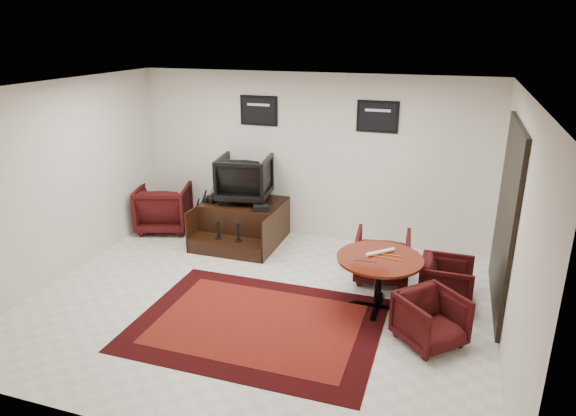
% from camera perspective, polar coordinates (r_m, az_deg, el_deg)
% --- Properties ---
extents(ground, '(6.00, 6.00, 0.00)m').
position_cam_1_polar(ground, '(6.98, -3.45, -10.40)').
color(ground, beige).
rests_on(ground, ground).
extents(room_shell, '(6.02, 5.02, 2.81)m').
position_cam_1_polar(room_shell, '(6.27, 0.11, 3.84)').
color(room_shell, silver).
rests_on(room_shell, ground).
extents(area_rug, '(2.98, 2.24, 0.01)m').
position_cam_1_polar(area_rug, '(6.52, -3.40, -12.70)').
color(area_rug, black).
rests_on(area_rug, ground).
extents(shine_podium, '(1.33, 1.37, 0.68)m').
position_cam_1_polar(shine_podium, '(8.79, -5.05, -1.69)').
color(shine_podium, black).
rests_on(shine_podium, ground).
extents(shine_chair, '(0.94, 0.90, 0.86)m').
position_cam_1_polar(shine_chair, '(8.66, -4.84, 3.57)').
color(shine_chair, black).
rests_on(shine_chair, shine_podium).
extents(shoes_pair, '(0.27, 0.30, 0.09)m').
position_cam_1_polar(shoes_pair, '(8.79, -8.40, 1.02)').
color(shoes_pair, black).
rests_on(shoes_pair, shine_podium).
extents(polish_kit, '(0.30, 0.25, 0.09)m').
position_cam_1_polar(polish_kit, '(8.26, -3.00, -0.01)').
color(polish_kit, black).
rests_on(polish_kit, shine_podium).
extents(umbrella_black, '(0.29, 0.11, 0.79)m').
position_cam_1_polar(umbrella_black, '(8.91, -10.42, -1.10)').
color(umbrella_black, black).
rests_on(umbrella_black, ground).
extents(umbrella_hooked, '(0.32, 0.12, 0.87)m').
position_cam_1_polar(umbrella_hooked, '(9.10, -9.70, -0.35)').
color(umbrella_hooked, black).
rests_on(umbrella_hooked, ground).
extents(armchair_side, '(1.09, 1.06, 0.91)m').
position_cam_1_polar(armchair_side, '(9.46, -13.63, 0.26)').
color(armchair_side, black).
rests_on(armchair_side, ground).
extents(meeting_table, '(1.10, 1.10, 0.72)m').
position_cam_1_polar(meeting_table, '(6.67, 10.13, -6.10)').
color(meeting_table, '#3F1609').
rests_on(meeting_table, ground).
extents(table_chair_back, '(0.82, 0.78, 0.78)m').
position_cam_1_polar(table_chair_back, '(7.54, 10.45, -5.02)').
color(table_chair_back, black).
rests_on(table_chair_back, ground).
extents(table_chair_window, '(0.63, 0.67, 0.68)m').
position_cam_1_polar(table_chair_window, '(7.10, 17.22, -7.66)').
color(table_chair_window, black).
rests_on(table_chair_window, ground).
extents(table_chair_corner, '(0.90, 0.90, 0.68)m').
position_cam_1_polar(table_chair_corner, '(6.21, 15.59, -11.60)').
color(table_chair_corner, black).
rests_on(table_chair_corner, ground).
extents(paper_roll, '(0.34, 0.33, 0.05)m').
position_cam_1_polar(paper_roll, '(6.72, 10.22, -4.85)').
color(paper_roll, white).
rests_on(paper_roll, meeting_table).
extents(table_clutter, '(0.57, 0.29, 0.01)m').
position_cam_1_polar(table_clutter, '(6.63, 10.35, -5.36)').
color(table_clutter, '#EC490D').
rests_on(table_clutter, meeting_table).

